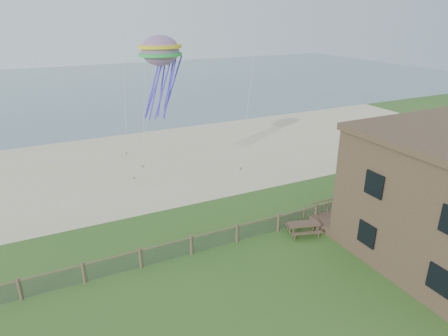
% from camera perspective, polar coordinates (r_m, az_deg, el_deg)
% --- Properties ---
extents(ground, '(160.00, 160.00, 0.00)m').
position_cam_1_polar(ground, '(20.93, 9.95, -18.20)').
color(ground, '#30571E').
rests_on(ground, ground).
extents(sand_beach, '(72.00, 20.00, 0.02)m').
position_cam_1_polar(sand_beach, '(38.48, -9.34, 1.05)').
color(sand_beach, '#C6B58F').
rests_on(sand_beach, ground).
extents(ocean, '(160.00, 68.00, 0.02)m').
position_cam_1_polar(ocean, '(80.44, -18.92, 10.88)').
color(ocean, slate).
rests_on(ocean, ground).
extents(chainlink_fence, '(36.20, 0.20, 1.25)m').
position_cam_1_polar(chainlink_fence, '(24.75, 1.87, -9.43)').
color(chainlink_fence, brown).
rests_on(chainlink_fence, ground).
extents(motel_deck, '(15.00, 2.00, 0.50)m').
position_cam_1_polar(motel_deck, '(31.84, 24.00, -4.62)').
color(motel_deck, brown).
rests_on(motel_deck, ground).
extents(picnic_table, '(2.36, 2.03, 0.85)m').
position_cam_1_polar(picnic_table, '(26.14, 11.31, -8.38)').
color(picnic_table, brown).
rests_on(picnic_table, ground).
extents(octopus_kite, '(3.44, 2.66, 6.46)m').
position_cam_1_polar(octopus_kite, '(29.95, -8.89, 13.08)').
color(octopus_kite, orange).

